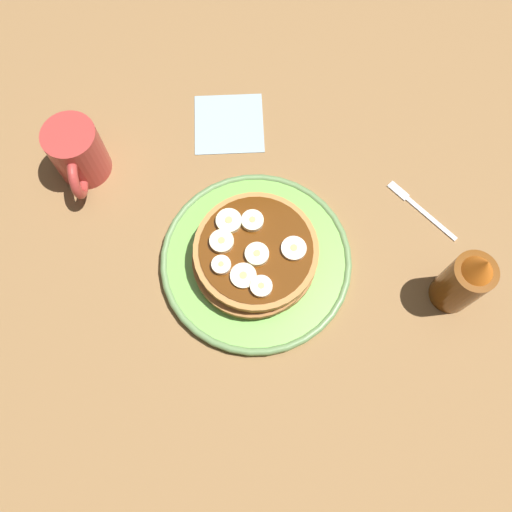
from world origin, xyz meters
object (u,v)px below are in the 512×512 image
at_px(plate, 256,260).
at_px(syrup_bottle, 464,281).
at_px(banana_slice_2, 255,221).
at_px(napkin, 229,123).
at_px(pancake_stack, 255,256).
at_px(banana_slice_5, 221,265).
at_px(banana_slice_1, 229,221).
at_px(coffee_mug, 77,153).
at_px(banana_slice_6, 222,242).
at_px(banana_slice_7, 263,286).
at_px(banana_slice_0, 259,254).
at_px(banana_slice_3, 243,276).
at_px(fork, 418,207).
at_px(banana_slice_4, 294,249).

xyz_separation_m(plate, syrup_bottle, (0.08, 0.27, 0.05)).
bearing_deg(syrup_bottle, banana_slice_2, -114.74).
bearing_deg(banana_slice_2, napkin, -175.02).
height_order(pancake_stack, banana_slice_5, banana_slice_5).
relative_size(banana_slice_1, coffee_mug, 0.31).
distance_m(banana_slice_1, banana_slice_6, 0.03).
bearing_deg(banana_slice_6, syrup_bottle, 72.87).
distance_m(coffee_mug, syrup_bottle, 0.58).
relative_size(banana_slice_5, syrup_bottle, 0.19).
bearing_deg(banana_slice_6, banana_slice_1, 155.93).
bearing_deg(banana_slice_5, plate, 111.16).
height_order(banana_slice_2, coffee_mug, coffee_mug).
xyz_separation_m(banana_slice_2, banana_slice_7, (0.09, -0.00, -0.00)).
bearing_deg(napkin, banana_slice_7, 3.22).
height_order(pancake_stack, syrup_bottle, syrup_bottle).
distance_m(banana_slice_0, coffee_mug, 0.31).
bearing_deg(coffee_mug, banana_slice_6, 49.10).
bearing_deg(syrup_bottle, banana_slice_1, -112.67).
height_order(plate, banana_slice_6, banana_slice_6).
xyz_separation_m(banana_slice_3, fork, (-0.09, 0.28, -0.06)).
relative_size(banana_slice_1, banana_slice_7, 1.21).
bearing_deg(banana_slice_6, coffee_mug, -130.90).
relative_size(plate, fork, 2.51).
xyz_separation_m(banana_slice_1, syrup_bottle, (0.13, 0.30, 0.00)).
bearing_deg(banana_slice_6, banana_slice_5, -6.83).
xyz_separation_m(pancake_stack, banana_slice_5, (0.02, -0.05, 0.03)).
distance_m(plate, banana_slice_4, 0.07).
relative_size(banana_slice_3, napkin, 0.32).
bearing_deg(banana_slice_1, fork, 92.68).
relative_size(banana_slice_6, fork, 0.30).
bearing_deg(banana_slice_3, plate, 149.72).
relative_size(pancake_stack, banana_slice_4, 5.16).
xyz_separation_m(banana_slice_3, banana_slice_7, (0.02, 0.02, 0.00)).
bearing_deg(banana_slice_6, fork, 98.03).
xyz_separation_m(banana_slice_4, syrup_bottle, (0.07, 0.22, 0.00)).
bearing_deg(banana_slice_0, banana_slice_3, -41.38).
height_order(banana_slice_0, banana_slice_2, same).
xyz_separation_m(banana_slice_1, banana_slice_3, (0.08, 0.01, -0.00)).
bearing_deg(banana_slice_5, banana_slice_6, 173.17).
height_order(banana_slice_1, banana_slice_5, same).
distance_m(plate, syrup_bottle, 0.28).
relative_size(banana_slice_1, banana_slice_6, 1.08).
bearing_deg(syrup_bottle, banana_slice_5, -101.22).
xyz_separation_m(banana_slice_6, napkin, (-0.23, 0.03, -0.06)).
xyz_separation_m(banana_slice_4, napkin, (-0.25, -0.06, -0.06)).
distance_m(pancake_stack, banana_slice_4, 0.06).
bearing_deg(banana_slice_7, banana_slice_4, 135.07).
xyz_separation_m(plate, banana_slice_6, (-0.01, -0.05, 0.05)).
bearing_deg(banana_slice_5, coffee_mug, -136.61).
bearing_deg(banana_slice_3, banana_slice_4, 112.44).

